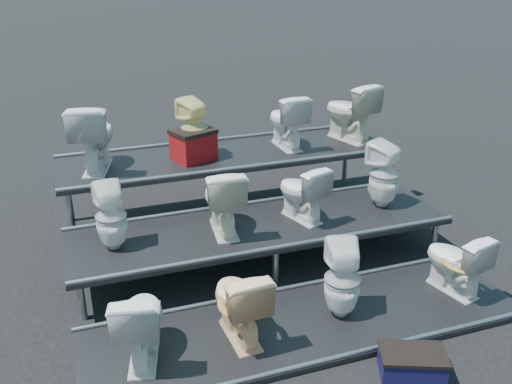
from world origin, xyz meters
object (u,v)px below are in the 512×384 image
object	(u,v)px
toilet_11	(350,111)
red_crate	(194,147)
toilet_3	(455,261)
toilet_0	(140,322)
toilet_8	(94,136)
toilet_9	(194,129)
toilet_6	(302,192)
toilet_4	(111,217)
toilet_7	(384,175)
step_stool	(412,364)
toilet_5	(223,199)
toilet_2	(342,280)
toilet_1	(239,302)
toilet_10	(287,121)

from	to	relation	value
toilet_11	red_crate	world-z (taller)	toilet_11
toilet_3	toilet_0	bearing A→B (deg)	-12.85
toilet_0	toilet_8	bearing A→B (deg)	-74.40
toilet_9	red_crate	size ratio (longest dim) A/B	1.59
toilet_6	red_crate	size ratio (longest dim) A/B	1.39
toilet_3	toilet_11	distance (m)	2.74
toilet_4	toilet_7	world-z (taller)	toilet_7
toilet_0	toilet_3	bearing A→B (deg)	-166.10
toilet_9	step_stool	xyz separation A→B (m)	(0.98, -3.48, -1.14)
toilet_6	toilet_11	world-z (taller)	toilet_11
toilet_4	toilet_11	bearing A→B (deg)	-161.65
toilet_5	toilet_7	distance (m)	1.97
toilet_3	step_stool	world-z (taller)	toilet_3
toilet_2	toilet_6	world-z (taller)	toilet_6
toilet_6	toilet_8	distance (m)	2.51
toilet_0	toilet_7	distance (m)	3.36
toilet_6	toilet_4	bearing A→B (deg)	-17.05
toilet_8	red_crate	distance (m)	1.19
toilet_5	toilet_6	xyz separation A→B (m)	(0.92, 0.00, -0.05)
toilet_7	toilet_3	bearing A→B (deg)	68.86
red_crate	toilet_5	bearing A→B (deg)	-110.04
toilet_0	toilet_4	bearing A→B (deg)	-73.45
toilet_1	toilet_4	bearing A→B (deg)	-57.33
toilet_2	toilet_11	xyz separation A→B (m)	(1.39, 2.60, 0.81)
toilet_2	toilet_5	distance (m)	1.57
toilet_6	step_stool	xyz separation A→B (m)	(0.08, -2.18, -0.69)
toilet_10	step_stool	distance (m)	3.67
toilet_5	red_crate	distance (m)	1.24
toilet_5	toilet_10	distance (m)	1.85
toilet_7	step_stool	xyz separation A→B (m)	(-0.97, -2.18, -0.76)
red_crate	step_stool	xyz separation A→B (m)	(1.01, -3.41, -0.93)
red_crate	toilet_10	bearing A→B (deg)	-17.29
toilet_1	toilet_6	world-z (taller)	toilet_6
toilet_5	toilet_6	bearing A→B (deg)	-174.30
step_stool	red_crate	bearing A→B (deg)	128.74
toilet_9	toilet_11	xyz separation A→B (m)	(2.14, 0.00, 0.02)
toilet_3	toilet_9	bearing A→B (deg)	-64.93
toilet_5	toilet_7	bearing A→B (deg)	-174.30
toilet_2	toilet_8	world-z (taller)	toilet_8
toilet_5	toilet_3	bearing A→B (deg)	153.28
toilet_2	toilet_5	size ratio (longest dim) A/B	1.03
toilet_2	toilet_11	world-z (taller)	toilet_11
toilet_1	toilet_2	xyz separation A→B (m)	(1.02, 0.00, 0.02)
toilet_0	toilet_11	world-z (taller)	toilet_11
toilet_4	step_stool	bearing A→B (deg)	131.80
toilet_7	toilet_9	bearing A→B (deg)	-58.53
toilet_5	toilet_8	xyz separation A→B (m)	(-1.18, 1.30, 0.43)
toilet_3	toilet_4	xyz separation A→B (m)	(-3.21, 1.30, 0.41)
toilet_10	red_crate	world-z (taller)	toilet_10
toilet_8	toilet_1	bearing A→B (deg)	125.33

